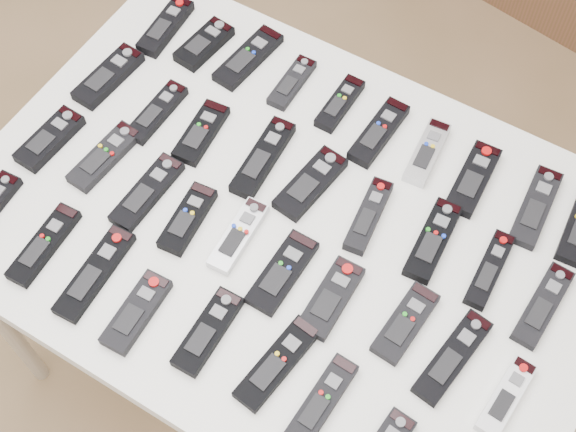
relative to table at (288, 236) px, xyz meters
The scene contains 36 objects.
ground 0.73m from the table, 119.17° to the right, with size 4.00×4.00×0.00m, color olive.
table is the anchor object (origin of this frame).
remote_0 0.57m from the table, 150.03° to the left, with size 0.05×0.17×0.02m, color black.
remote_1 0.49m from the table, 143.75° to the left, with size 0.06×0.14×0.02m, color black.
remote_2 0.42m from the table, 133.19° to the left, with size 0.06×0.18×0.02m, color black.
remote_3 0.35m from the table, 119.74° to the left, with size 0.04×0.14×0.02m, color black.
remote_4 0.31m from the table, 99.88° to the left, with size 0.04×0.15×0.02m, color black.
remote_5 0.29m from the table, 78.81° to the left, with size 0.05×0.17×0.02m, color black.
remote_6 0.33m from the table, 59.87° to the left, with size 0.05×0.16×0.02m, color #B7B7BC.
remote_7 0.39m from the table, 44.98° to the left, with size 0.06×0.17×0.02m, color black.
remote_8 0.49m from the table, 34.26° to the left, with size 0.05×0.18×0.02m, color black.
remote_10 0.53m from the table, 168.70° to the left, with size 0.06×0.17×0.02m, color black.
remote_11 0.38m from the table, 167.97° to the left, with size 0.05×0.16×0.02m, color black.
remote_12 0.28m from the table, 162.25° to the left, with size 0.06×0.16×0.02m, color black.
remote_13 0.17m from the table, 140.81° to the left, with size 0.05×0.19×0.02m, color black.
remote_14 0.12m from the table, 92.21° to the left, with size 0.06×0.17×0.02m, color black.
remote_15 0.17m from the table, 33.12° to the left, with size 0.04×0.17×0.02m, color black.
remote_16 0.29m from the table, 21.08° to the left, with size 0.05×0.18×0.02m, color black.
remote_17 0.40m from the table, 14.77° to the left, with size 0.04×0.17×0.02m, color black.
remote_18 0.50m from the table, ahead, with size 0.05×0.18×0.02m, color black.
remote_19 0.53m from the table, 169.88° to the right, with size 0.06×0.16×0.02m, color black.
remote_20 0.40m from the table, behind, with size 0.05×0.17×0.02m, color black.
remote_21 0.29m from the table, 161.13° to the right, with size 0.05×0.18×0.02m, color black.
remote_22 0.21m from the table, 148.45° to the right, with size 0.05×0.15×0.02m, color black.
remote_23 0.12m from the table, 127.12° to the right, with size 0.05×0.16×0.02m, color #B7B7BC.
remote_24 0.13m from the table, 63.99° to the right, with size 0.06×0.17×0.02m, color black.
remote_25 0.20m from the table, 33.68° to the right, with size 0.06×0.16×0.02m, color black.
remote_26 0.31m from the table, 14.68° to the right, with size 0.05×0.16×0.02m, color black.
remote_27 0.41m from the table, 13.09° to the right, with size 0.05×0.19×0.02m, color black.
remote_28 0.52m from the table, 12.31° to the right, with size 0.04×0.15×0.02m, color silver.
remote_30 0.47m from the table, 141.72° to the right, with size 0.05×0.18×0.02m, color black.
remote_31 0.38m from the table, 130.73° to the right, with size 0.05×0.20×0.02m, color black.
remote_32 0.34m from the table, 113.18° to the right, with size 0.05×0.16×0.02m, color black.
remote_33 0.28m from the table, 90.24° to the right, with size 0.05×0.17×0.02m, color black.
remote_34 0.30m from the table, 62.49° to the right, with size 0.05×0.19×0.02m, color black.
remote_35 0.37m from the table, 49.92° to the right, with size 0.05×0.17×0.02m, color black.
Camera 1 is at (0.45, -0.58, 2.13)m, focal length 50.00 mm.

